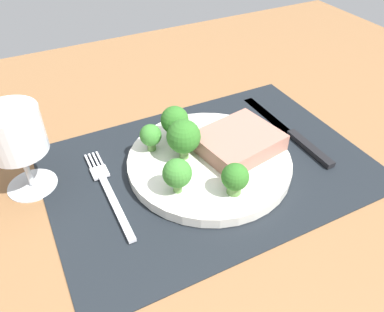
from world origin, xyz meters
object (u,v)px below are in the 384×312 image
(plate, at_px, (209,162))
(steak, at_px, (239,142))
(wine_glass, at_px, (15,137))
(fork, at_px, (109,191))
(knife, at_px, (292,134))

(plate, bearing_deg, steak, -2.68)
(plate, height_order, wine_glass, wine_glass)
(fork, bearing_deg, plate, -4.52)
(steak, height_order, wine_glass, wine_glass)
(plate, distance_m, steak, 0.05)
(steak, xyz_separation_m, knife, (0.11, 0.01, -0.03))
(plate, relative_size, fork, 1.29)
(steak, xyz_separation_m, wine_glass, (-0.30, 0.08, 0.06))
(steak, height_order, knife, steak)
(plate, height_order, fork, plate)
(fork, distance_m, wine_glass, 0.14)
(steak, relative_size, fork, 0.62)
(knife, bearing_deg, plate, -176.92)
(plate, xyz_separation_m, wine_glass, (-0.25, 0.08, 0.08))
(wine_glass, bearing_deg, knife, -10.31)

